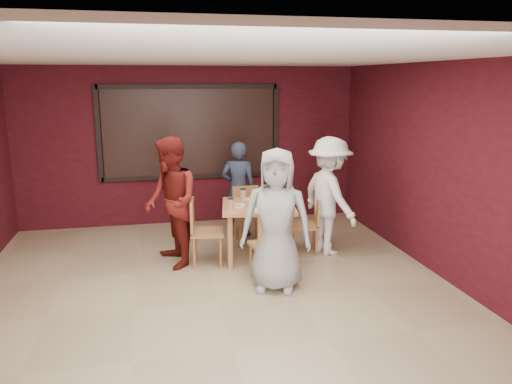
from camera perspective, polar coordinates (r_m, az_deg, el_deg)
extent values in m
plane|color=tan|center=(6.04, -4.35, -12.42)|extent=(7.00, 7.00, 0.00)
cube|color=black|center=(8.95, -7.53, 6.77)|extent=(3.00, 0.02, 1.50)
cube|color=tan|center=(7.16, 0.27, -1.63)|extent=(1.17, 1.17, 0.04)
cylinder|color=tan|center=(7.65, -2.99, -3.84)|extent=(0.08, 0.08, 0.76)
cylinder|color=tan|center=(7.70, 3.13, -3.74)|extent=(0.08, 0.08, 0.76)
cylinder|color=tan|center=(6.87, -2.95, -5.79)|extent=(0.08, 0.08, 0.76)
cylinder|color=tan|center=(6.92, 3.87, -5.66)|extent=(0.08, 0.08, 0.76)
cylinder|color=white|center=(6.85, 0.84, -2.07)|extent=(0.26, 0.26, 0.01)
cone|color=#F2CB55|center=(6.85, 0.84, -1.94)|extent=(0.24, 0.24, 0.02)
cylinder|color=beige|center=(6.77, 2.19, -1.69)|extent=(0.09, 0.09, 0.14)
cylinder|color=black|center=(6.75, 2.20, -1.06)|extent=(0.09, 0.09, 0.01)
cylinder|color=white|center=(7.46, -0.26, -0.83)|extent=(0.26, 0.26, 0.01)
cone|color=#F2CB55|center=(7.46, -0.26, -0.71)|extent=(0.24, 0.24, 0.02)
cylinder|color=beige|center=(7.51, -1.46, -0.23)|extent=(0.09, 0.09, 0.14)
cylinder|color=black|center=(7.50, -1.47, 0.34)|extent=(0.09, 0.09, 0.01)
cylinder|color=white|center=(7.10, -2.28, -1.55)|extent=(0.26, 0.26, 0.01)
cone|color=#F2CB55|center=(7.09, -2.28, -1.43)|extent=(0.24, 0.24, 0.02)
cylinder|color=beige|center=(6.93, -2.89, -1.36)|extent=(0.09, 0.09, 0.14)
cylinder|color=black|center=(6.91, -2.90, -0.75)|extent=(0.09, 0.09, 0.01)
cylinder|color=white|center=(7.23, 2.77, -1.29)|extent=(0.26, 0.26, 0.01)
cone|color=#F2CB55|center=(7.22, 2.77, -1.17)|extent=(0.24, 0.24, 0.02)
cylinder|color=beige|center=(7.37, 3.24, -0.51)|extent=(0.09, 0.09, 0.14)
cylinder|color=black|center=(7.35, 3.25, 0.07)|extent=(0.09, 0.09, 0.01)
cylinder|color=silver|center=(7.13, 1.00, -1.10)|extent=(0.06, 0.06, 0.10)
cylinder|color=silver|center=(7.07, 0.59, -1.29)|extent=(0.05, 0.05, 0.08)
cylinder|color=#A50B13|center=(7.07, -0.32, -1.04)|extent=(0.07, 0.07, 0.15)
cube|color=black|center=(7.13, -0.08, -1.01)|extent=(0.14, 0.09, 0.12)
cube|color=#A77340|center=(6.51, 1.48, -6.13)|extent=(0.51, 0.51, 0.04)
cylinder|color=#A77340|center=(6.81, 2.35, -7.41)|extent=(0.04, 0.04, 0.44)
cylinder|color=#A77340|center=(6.69, -0.57, -7.78)|extent=(0.04, 0.04, 0.44)
cylinder|color=#A77340|center=(6.50, 3.57, -8.44)|extent=(0.04, 0.04, 0.44)
cylinder|color=#A77340|center=(6.37, 0.52, -8.86)|extent=(0.04, 0.04, 0.44)
cube|color=#A77340|center=(6.25, 2.17, -4.46)|extent=(0.45, 0.10, 0.43)
cube|color=#A77340|center=(7.97, -0.88, -2.74)|extent=(0.45, 0.45, 0.04)
cylinder|color=#A77340|center=(7.83, -1.80, -4.77)|extent=(0.04, 0.04, 0.42)
cylinder|color=#A77340|center=(7.91, 0.65, -4.58)|extent=(0.04, 0.04, 0.42)
cylinder|color=#A77340|center=(8.15, -2.35, -4.06)|extent=(0.04, 0.04, 0.42)
cylinder|color=#A77340|center=(8.23, 0.01, -3.88)|extent=(0.04, 0.04, 0.42)
cube|color=#A77340|center=(8.09, -1.21, -0.72)|extent=(0.43, 0.06, 0.41)
cube|color=#A77340|center=(7.07, -5.59, -4.61)|extent=(0.51, 0.51, 0.04)
cylinder|color=#A77340|center=(6.97, -4.06, -6.93)|extent=(0.04, 0.04, 0.44)
cylinder|color=#A77340|center=(7.32, -4.09, -5.97)|extent=(0.04, 0.04, 0.44)
cylinder|color=#A77340|center=(6.98, -7.08, -6.97)|extent=(0.04, 0.04, 0.44)
cylinder|color=#A77340|center=(7.33, -6.96, -6.01)|extent=(0.04, 0.04, 0.44)
cube|color=#A77340|center=(7.01, -7.31, -2.62)|extent=(0.10, 0.45, 0.43)
cube|color=#A77340|center=(7.53, 5.54, -3.85)|extent=(0.49, 0.49, 0.04)
cylinder|color=#A77340|center=(7.73, 4.14, -5.08)|extent=(0.04, 0.04, 0.40)
cylinder|color=#A77340|center=(7.42, 4.34, -5.87)|extent=(0.04, 0.04, 0.40)
cylinder|color=#A77340|center=(7.77, 6.61, -5.05)|extent=(0.04, 0.04, 0.40)
cylinder|color=#A77340|center=(7.45, 6.91, -5.83)|extent=(0.04, 0.04, 0.40)
cube|color=#A77340|center=(7.48, 7.00, -2.11)|extent=(0.12, 0.41, 0.39)
imported|color=#A6A6A6|center=(6.09, 2.32, -3.25)|extent=(1.01, 0.83, 1.77)
imported|color=#293249|center=(8.25, -2.02, 0.35)|extent=(0.66, 0.53, 1.59)
imported|color=maroon|center=(6.97, -9.71, -1.19)|extent=(0.85, 1.00, 1.82)
imported|color=white|center=(7.46, 8.38, -0.47)|extent=(0.93, 1.27, 1.75)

